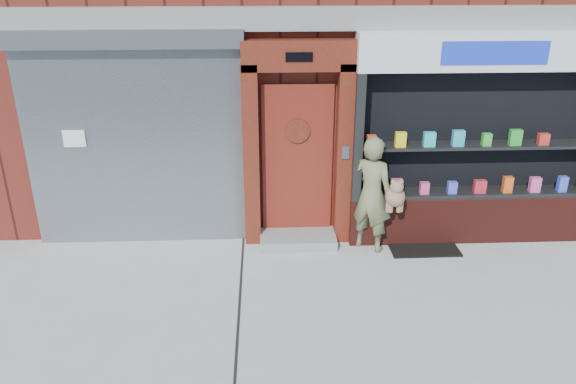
{
  "coord_description": "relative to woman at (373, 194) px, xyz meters",
  "views": [
    {
      "loc": [
        -1.21,
        -5.55,
        3.91
      ],
      "look_at": [
        -0.92,
        1.0,
        1.13
      ],
      "focal_mm": 35.0,
      "sensor_mm": 36.0,
      "label": 1
    }
  ],
  "objects": [
    {
      "name": "ground",
      "position": [
        -0.28,
        -1.54,
        -0.84
      ],
      "size": [
        80.0,
        80.0,
        0.0
      ],
      "primitive_type": "plane",
      "color": "#9E9E99",
      "rests_on": "ground"
    },
    {
      "name": "shutter_bay",
      "position": [
        -3.28,
        0.39,
        0.88
      ],
      "size": [
        3.1,
        0.3,
        3.04
      ],
      "color": "gray",
      "rests_on": "ground"
    },
    {
      "name": "red_door_bay",
      "position": [
        -1.03,
        0.32,
        0.62
      ],
      "size": [
        1.52,
        0.58,
        2.9
      ],
      "color": "#49160C",
      "rests_on": "ground"
    },
    {
      "name": "pharmacy_bay",
      "position": [
        1.47,
        0.28,
        0.53
      ],
      "size": [
        3.5,
        0.41,
        3.0
      ],
      "color": "#501912",
      "rests_on": "ground"
    },
    {
      "name": "woman",
      "position": [
        0.0,
        0.0,
        0.0
      ],
      "size": [
        0.8,
        0.67,
        1.68
      ],
      "color": "olive",
      "rests_on": "ground"
    },
    {
      "name": "doormat",
      "position": [
        0.77,
        0.01,
        -0.83
      ],
      "size": [
        0.99,
        0.7,
        0.02
      ],
      "primitive_type": "cube",
      "rotation": [
        0.0,
        0.0,
        0.01
      ],
      "color": "black",
      "rests_on": "ground"
    }
  ]
}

